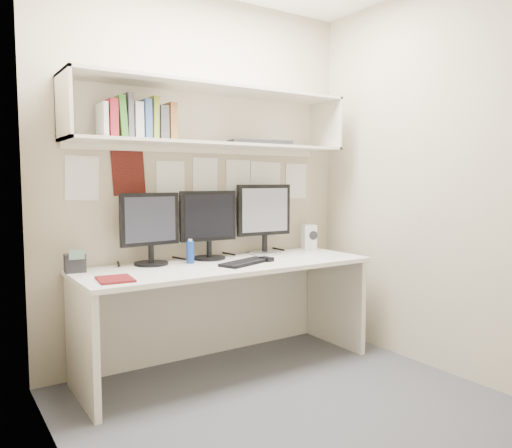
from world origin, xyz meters
TOP-DOWN VIEW (x-y plane):
  - floor at (0.00, 0.00)m, footprint 2.40×2.00m
  - wall_back at (0.00, 1.00)m, footprint 2.40×0.02m
  - wall_front at (0.00, -1.00)m, footprint 2.40×0.02m
  - wall_left at (-1.20, 0.00)m, footprint 0.02×2.00m
  - wall_right at (1.20, 0.00)m, footprint 0.02×2.00m
  - desk at (0.00, 0.65)m, footprint 2.00×0.70m
  - overhead_hutch at (0.00, 0.86)m, footprint 2.00×0.38m
  - pinned_papers at (0.00, 0.99)m, footprint 1.92×0.01m
  - monitor_left at (-0.45, 0.87)m, footprint 0.41×0.22m
  - monitor_center at (-0.02, 0.87)m, footprint 0.42×0.23m
  - monitor_right at (0.45, 0.87)m, footprint 0.45×0.25m
  - keyboard at (0.09, 0.55)m, footprint 0.44×0.28m
  - mouse at (0.27, 0.57)m, footprint 0.07×0.10m
  - speaker at (0.87, 0.85)m, footprint 0.13×0.13m
  - blue_bottle at (-0.21, 0.78)m, footprint 0.05×0.05m
  - maroon_notebook at (-0.81, 0.48)m, footprint 0.21×0.25m
  - desk_phone at (-0.94, 0.86)m, footprint 0.13×0.12m
  - book_stack at (-0.54, 0.81)m, footprint 0.47×0.17m
  - hutch_tray at (0.35, 0.77)m, footprint 0.48×0.27m

SIDE VIEW (x-z plane):
  - floor at x=0.00m, z-range -0.01..0.01m
  - desk at x=0.00m, z-range 0.00..0.73m
  - maroon_notebook at x=-0.81m, z-range 0.73..0.74m
  - keyboard at x=0.09m, z-range 0.73..0.75m
  - mouse at x=0.27m, z-range 0.73..0.76m
  - desk_phone at x=-0.94m, z-range 0.71..0.86m
  - blue_bottle at x=-0.21m, z-range 0.73..0.89m
  - speaker at x=0.87m, z-range 0.73..0.93m
  - monitor_left at x=-0.45m, z-range 0.75..1.23m
  - monitor_center at x=-0.02m, z-range 0.75..1.23m
  - monitor_right at x=0.45m, z-range 0.75..1.27m
  - pinned_papers at x=0.00m, z-range 1.01..1.49m
  - wall_back at x=0.00m, z-range 0.00..2.60m
  - wall_front at x=0.00m, z-range 0.00..2.60m
  - wall_left at x=-1.20m, z-range 0.00..2.60m
  - wall_right at x=1.20m, z-range 0.00..2.60m
  - hutch_tray at x=0.35m, z-range 1.54..1.57m
  - book_stack at x=-0.54m, z-range 1.52..1.80m
  - overhead_hutch at x=0.00m, z-range 1.52..1.92m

